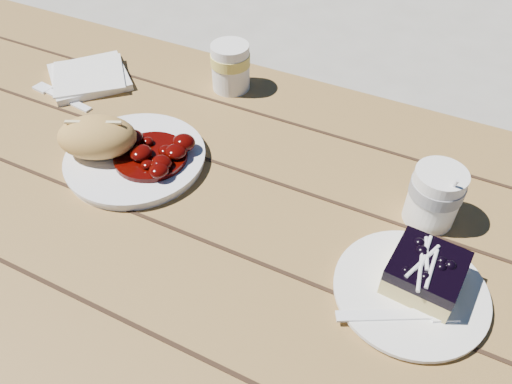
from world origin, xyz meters
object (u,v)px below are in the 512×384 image
at_px(coffee_cup, 434,196).
at_px(picnic_table, 252,275).
at_px(bread_roll, 97,137).
at_px(dessert_plate, 410,291).
at_px(blueberry_cake, 426,272).
at_px(main_plate, 136,159).
at_px(second_cup, 231,67).

bearing_deg(coffee_cup, picnic_table, -155.43).
bearing_deg(coffee_cup, bread_roll, -168.02).
distance_m(dessert_plate, blueberry_cake, 0.04).
height_order(dessert_plate, coffee_cup, coffee_cup).
bearing_deg(picnic_table, blueberry_cake, -4.43).
relative_size(picnic_table, dessert_plate, 10.05).
distance_m(bread_roll, blueberry_cake, 0.55).
xyz_separation_m(main_plate, bread_roll, (-0.06, -0.02, 0.04)).
bearing_deg(picnic_table, coffee_cup, 24.57).
bearing_deg(coffee_cup, dessert_plate, -85.99).
xyz_separation_m(bread_roll, blueberry_cake, (0.55, -0.02, -0.01)).
distance_m(main_plate, blueberry_cake, 0.50).
distance_m(blueberry_cake, coffee_cup, 0.13).
bearing_deg(second_cup, blueberry_cake, -34.49).
distance_m(picnic_table, bread_roll, 0.36).
height_order(picnic_table, dessert_plate, dessert_plate).
distance_m(dessert_plate, coffee_cup, 0.15).
xyz_separation_m(picnic_table, coffee_cup, (0.25, 0.11, 0.21)).
xyz_separation_m(picnic_table, blueberry_cake, (0.27, -0.02, 0.20)).
xyz_separation_m(dessert_plate, second_cup, (-0.45, 0.33, 0.04)).
bearing_deg(blueberry_cake, main_plate, -179.42).
distance_m(main_plate, bread_roll, 0.07).
bearing_deg(dessert_plate, bread_roll, 176.33).
relative_size(coffee_cup, second_cup, 1.00).
bearing_deg(dessert_plate, main_plate, 173.59).
bearing_deg(main_plate, bread_roll, -160.02).
relative_size(main_plate, coffee_cup, 2.47).
distance_m(picnic_table, dessert_plate, 0.31).
xyz_separation_m(dessert_plate, coffee_cup, (-0.01, 0.15, 0.04)).
height_order(blueberry_cake, coffee_cup, coffee_cup).
relative_size(blueberry_cake, second_cup, 1.04).
distance_m(dessert_plate, second_cup, 0.56).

